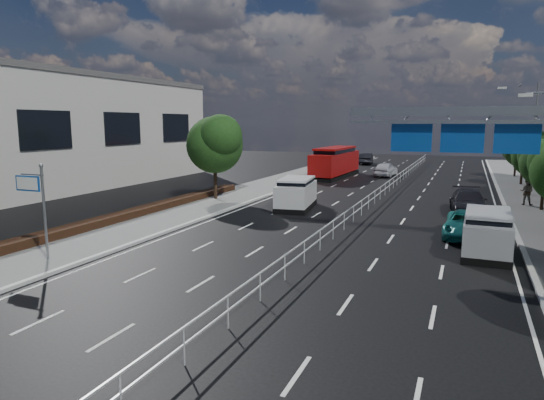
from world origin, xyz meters
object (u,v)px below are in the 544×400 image
(white_minivan, at_px, (296,194))
(near_car_dark, at_px, (366,159))
(near_car_silver, at_px, (386,169))
(parked_car_teal, at_px, (467,224))
(silver_minivan, at_px, (487,233))
(overhead_gantry, at_px, (479,132))
(pedestrian_b, at_px, (527,192))
(toilet_sign, at_px, (35,195))
(parked_car_dark, at_px, (468,202))
(red_bus, at_px, (335,162))

(white_minivan, bearing_deg, near_car_dark, 86.39)
(near_car_silver, relative_size, parked_car_teal, 0.96)
(near_car_silver, height_order, parked_car_teal, near_car_silver)
(near_car_silver, xyz_separation_m, silver_minivan, (9.67, -31.70, 0.18))
(overhead_gantry, relative_size, pedestrian_b, 5.27)
(near_car_dark, bearing_deg, toilet_sign, 80.66)
(near_car_silver, bearing_deg, parked_car_dark, 118.39)
(red_bus, xyz_separation_m, pedestrian_b, (17.90, -13.83, -0.63))
(white_minivan, relative_size, parked_car_dark, 0.96)
(silver_minivan, height_order, pedestrian_b, pedestrian_b)
(white_minivan, bearing_deg, overhead_gantry, -37.82)
(overhead_gantry, relative_size, parked_car_dark, 1.86)
(white_minivan, height_order, silver_minivan, white_minivan)
(overhead_gantry, bearing_deg, white_minivan, 149.85)
(toilet_sign, bearing_deg, parked_car_teal, 34.51)
(silver_minivan, relative_size, parked_car_teal, 0.99)
(near_car_silver, bearing_deg, parked_car_teal, 113.04)
(near_car_silver, bearing_deg, pedestrian_b, 133.08)
(toilet_sign, relative_size, pedestrian_b, 2.23)
(near_car_dark, relative_size, parked_car_dark, 0.90)
(red_bus, height_order, pedestrian_b, red_bus)
(parked_car_teal, height_order, pedestrian_b, pedestrian_b)
(overhead_gantry, xyz_separation_m, silver_minivan, (0.61, -1.27, -4.62))
(toilet_sign, xyz_separation_m, overhead_gantry, (17.69, 10.05, 2.66))
(toilet_sign, bearing_deg, red_bus, 84.75)
(toilet_sign, xyz_separation_m, red_bus, (3.45, 37.59, -1.21))
(toilet_sign, xyz_separation_m, near_car_dark, (3.34, 55.86, -2.13))
(silver_minivan, bearing_deg, parked_car_teal, 106.03)
(overhead_gantry, distance_m, pedestrian_b, 14.88)
(silver_minivan, bearing_deg, red_bus, 118.43)
(toilet_sign, bearing_deg, white_minivan, 69.98)
(toilet_sign, distance_m, silver_minivan, 20.40)
(white_minivan, distance_m, near_car_dark, 39.18)
(silver_minivan, distance_m, pedestrian_b, 15.28)
(white_minivan, distance_m, parked_car_dark, 11.61)
(white_minivan, relative_size, parked_car_teal, 1.07)
(toilet_sign, relative_size, silver_minivan, 0.89)
(toilet_sign, relative_size, near_car_silver, 0.92)
(white_minivan, bearing_deg, near_car_silver, 76.24)
(silver_minivan, xyz_separation_m, parked_car_dark, (-0.85, 10.46, -0.19))
(near_car_silver, bearing_deg, toilet_sign, 83.80)
(near_car_silver, height_order, near_car_dark, near_car_dark)
(red_bus, height_order, near_car_dark, red_bus)
(toilet_sign, distance_m, parked_car_teal, 21.30)
(silver_minivan, bearing_deg, near_car_dark, 108.78)
(red_bus, relative_size, pedestrian_b, 5.79)
(near_car_dark, distance_m, pedestrian_b, 36.81)
(overhead_gantry, xyz_separation_m, near_car_silver, (-9.05, 30.43, -4.80))
(white_minivan, distance_m, pedestrian_b, 16.76)
(overhead_gantry, distance_m, white_minivan, 14.14)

